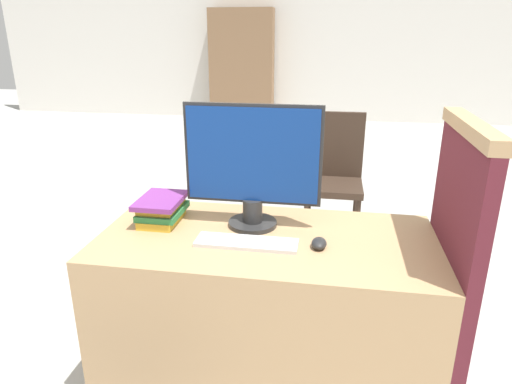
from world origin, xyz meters
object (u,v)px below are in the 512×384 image
object	(u,v)px
far_chair	(334,170)
keyboard	(247,243)
mouse	(319,243)
book_stack	(162,209)
monitor	(253,165)

from	to	relation	value
far_chair	keyboard	bearing A→B (deg)	-146.56
far_chair	mouse	bearing A→B (deg)	-137.79
book_stack	monitor	bearing A→B (deg)	3.26
keyboard	mouse	bearing A→B (deg)	4.38
keyboard	mouse	size ratio (longest dim) A/B	4.53
keyboard	book_stack	size ratio (longest dim) A/B	1.57
monitor	far_chair	bearing A→B (deg)	77.90
keyboard	mouse	xyz separation A→B (m)	(0.29, 0.02, 0.01)
book_stack	far_chair	distance (m)	1.86
monitor	keyboard	xyz separation A→B (m)	(0.01, -0.19, -0.27)
book_stack	far_chair	bearing A→B (deg)	65.52
mouse	keyboard	bearing A→B (deg)	-175.62
monitor	mouse	distance (m)	0.43
mouse	far_chair	xyz separation A→B (m)	(0.06, 1.82, -0.24)
monitor	mouse	bearing A→B (deg)	-30.04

